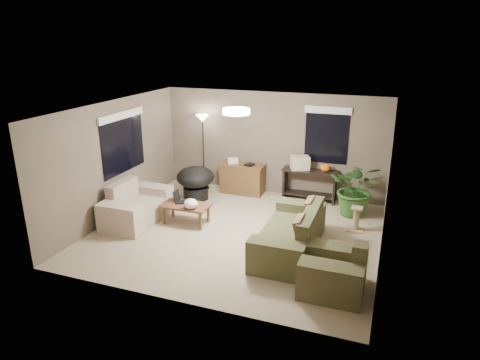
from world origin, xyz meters
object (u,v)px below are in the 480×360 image
(coffee_table, at_px, (186,207))
(desk, at_px, (242,178))
(console_table, at_px, (310,183))
(cat_scratching_post, at_px, (356,220))
(houseplant, at_px, (356,194))
(main_sofa, at_px, (292,236))
(floor_lamp, at_px, (203,127))
(papasan_chair, at_px, (195,180))
(loveseat, at_px, (136,208))
(armchair, at_px, (334,273))

(coffee_table, bearing_deg, desk, 76.98)
(console_table, distance_m, cat_scratching_post, 1.83)
(console_table, xyz_separation_m, houseplant, (1.13, -0.54, 0.04))
(main_sofa, height_order, houseplant, houseplant)
(floor_lamp, relative_size, cat_scratching_post, 3.82)
(coffee_table, height_order, papasan_chair, papasan_chair)
(loveseat, xyz_separation_m, floor_lamp, (0.50, 2.37, 1.30))
(desk, xyz_separation_m, console_table, (1.67, 0.08, 0.06))
(desk, bearing_deg, armchair, -52.04)
(main_sofa, height_order, armchair, same)
(coffee_table, height_order, cat_scratching_post, cat_scratching_post)
(desk, bearing_deg, coffee_table, -103.02)
(papasan_chair, bearing_deg, armchair, -37.14)
(floor_lamp, height_order, cat_scratching_post, floor_lamp)
(armchair, xyz_separation_m, houseplant, (0.01, 3.12, 0.18))
(floor_lamp, relative_size, houseplant, 1.55)
(desk, height_order, console_table, same)
(papasan_chair, relative_size, floor_lamp, 0.55)
(desk, bearing_deg, houseplant, -9.24)
(desk, height_order, cat_scratching_post, desk)
(loveseat, distance_m, cat_scratching_post, 4.58)
(loveseat, relative_size, houseplant, 1.30)
(desk, bearing_deg, floor_lamp, -179.54)
(main_sofa, bearing_deg, armchair, -48.44)
(console_table, relative_size, floor_lamp, 0.68)
(main_sofa, relative_size, console_table, 1.69)
(papasan_chair, relative_size, cat_scratching_post, 2.12)
(console_table, distance_m, houseplant, 1.25)
(console_table, bearing_deg, armchair, -72.95)
(papasan_chair, height_order, houseplant, houseplant)
(loveseat, distance_m, console_table, 4.05)
(coffee_table, bearing_deg, floor_lamp, 104.60)
(armchair, relative_size, desk, 0.91)
(loveseat, relative_size, armchair, 1.60)
(loveseat, bearing_deg, coffee_table, 13.33)
(main_sofa, height_order, papasan_chair, main_sofa)
(main_sofa, xyz_separation_m, loveseat, (-3.42, 0.17, 0.00))
(console_table, relative_size, cat_scratching_post, 2.60)
(desk, height_order, houseplant, houseplant)
(main_sofa, relative_size, floor_lamp, 1.15)
(papasan_chair, bearing_deg, console_table, 18.15)
(houseplant, height_order, cat_scratching_post, houseplant)
(coffee_table, distance_m, cat_scratching_post, 3.50)
(coffee_table, bearing_deg, papasan_chair, 107.41)
(loveseat, height_order, console_table, loveseat)
(coffee_table, bearing_deg, main_sofa, -10.00)
(main_sofa, distance_m, console_table, 2.64)
(loveseat, distance_m, coffee_table, 1.08)
(armchair, bearing_deg, main_sofa, 131.56)
(console_table, height_order, floor_lamp, floor_lamp)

